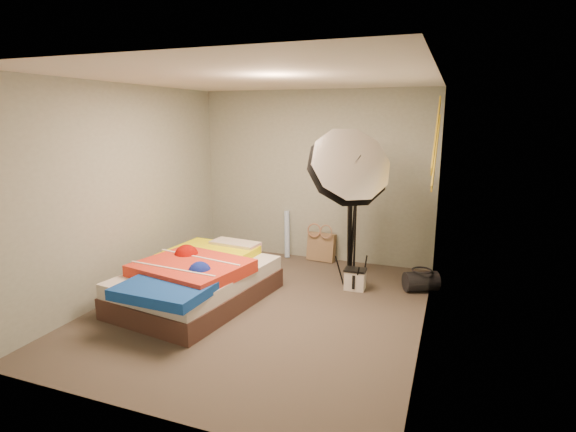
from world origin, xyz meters
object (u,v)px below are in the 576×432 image
at_px(tote_bag, 321,247).
at_px(wrapping_roll, 287,234).
at_px(camera_case, 355,280).
at_px(bed, 197,280).
at_px(photo_umbrella, 347,169).
at_px(duffel_bag, 421,281).
at_px(camera_tripod, 351,221).

bearing_deg(tote_bag, wrapping_roll, -174.54).
xyz_separation_m(camera_case, bed, (-1.64, -1.02, 0.14)).
relative_size(wrapping_roll, photo_umbrella, 0.34).
distance_m(duffel_bag, photo_umbrella, 1.68).
relative_size(camera_case, bed, 0.12).
bearing_deg(camera_tripod, camera_case, -69.90).
distance_m(tote_bag, duffel_bag, 1.68).
distance_m(wrapping_roll, duffel_bag, 2.19).
distance_m(wrapping_roll, camera_tripod, 1.23).
relative_size(camera_case, photo_umbrella, 0.12).
relative_size(duffel_bag, photo_umbrella, 0.19).
bearing_deg(tote_bag, duffel_bag, -20.74).
xyz_separation_m(tote_bag, duffel_bag, (1.50, -0.74, -0.09)).
bearing_deg(bed, wrapping_roll, 79.76).
bearing_deg(photo_umbrella, wrapping_roll, 137.93).
relative_size(duffel_bag, bed, 0.20).
relative_size(camera_case, camera_tripod, 0.19).
distance_m(tote_bag, bed, 2.19).
relative_size(tote_bag, camera_case, 1.70).
bearing_deg(photo_umbrella, duffel_bag, 18.49).
bearing_deg(camera_case, bed, -148.93).
bearing_deg(tote_bag, photo_umbrella, -54.48).
bearing_deg(photo_umbrella, bed, -147.73).
height_order(duffel_bag, photo_umbrella, photo_umbrella).
xyz_separation_m(tote_bag, camera_tripod, (0.53, -0.44, 0.54)).
relative_size(wrapping_roll, camera_case, 2.90).
height_order(bed, camera_tripod, camera_tripod).
bearing_deg(camera_case, tote_bag, 125.77).
height_order(tote_bag, camera_tripod, camera_tripod).
bearing_deg(camera_case, photo_umbrella, -152.26).
bearing_deg(bed, camera_tripod, 47.17).
bearing_deg(wrapping_roll, camera_case, -37.33).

